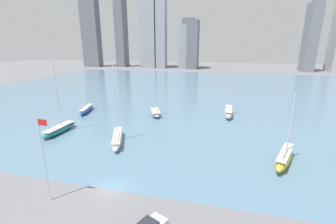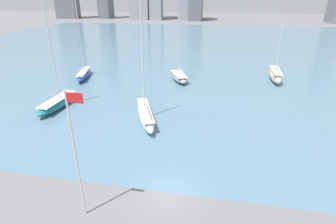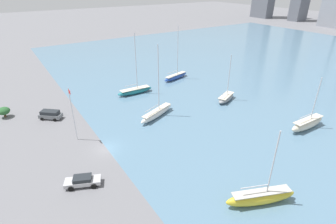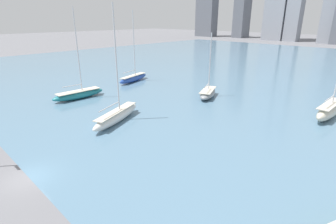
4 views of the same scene
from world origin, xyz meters
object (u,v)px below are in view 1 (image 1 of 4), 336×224
object	(u,v)px
sailboat_gray	(156,113)
sailboat_cream	(229,112)
sailboat_blue	(86,109)
sailboat_teal	(59,129)
flag_pole	(44,157)
sailboat_white	(117,138)
sailboat_yellow	(285,157)

from	to	relation	value
sailboat_gray	sailboat_cream	distance (m)	19.16
sailboat_blue	sailboat_cream	size ratio (longest dim) A/B	1.44
sailboat_blue	sailboat_gray	bearing A→B (deg)	-10.47
sailboat_teal	flag_pole	bearing A→B (deg)	-52.43
sailboat_teal	sailboat_white	bearing A→B (deg)	-6.15
flag_pole	sailboat_yellow	world-z (taller)	sailboat_yellow
flag_pole	sailboat_gray	xyz separation A→B (m)	(2.17, 35.77, -4.80)
sailboat_yellow	sailboat_cream	size ratio (longest dim) A/B	1.05
sailboat_teal	sailboat_white	world-z (taller)	sailboat_white
sailboat_yellow	sailboat_blue	bearing A→B (deg)	-179.50
flag_pole	sailboat_yellow	distance (m)	33.39
sailboat_teal	sailboat_white	distance (m)	14.32
sailboat_cream	sailboat_white	distance (m)	30.58
sailboat_yellow	sailboat_blue	world-z (taller)	sailboat_blue
flag_pole	sailboat_blue	size ratio (longest dim) A/B	0.67
sailboat_gray	sailboat_white	size ratio (longest dim) A/B	0.73
sailboat_yellow	sailboat_blue	distance (m)	49.89
sailboat_white	flag_pole	bearing A→B (deg)	-112.93
sailboat_blue	sailboat_cream	distance (m)	38.74
sailboat_yellow	sailboat_blue	xyz separation A→B (m)	(-46.41, 18.29, -0.21)
sailboat_yellow	sailboat_teal	bearing A→B (deg)	-162.02
sailboat_gray	flag_pole	bearing A→B (deg)	-117.22
sailboat_teal	sailboat_blue	size ratio (longest dim) A/B	1.01
sailboat_yellow	sailboat_white	bearing A→B (deg)	-160.35
sailboat_gray	sailboat_blue	size ratio (longest dim) A/B	0.74
sailboat_teal	sailboat_white	size ratio (longest dim) A/B	1.00
sailboat_gray	sailboat_blue	world-z (taller)	sailboat_blue
flag_pole	sailboat_teal	bearing A→B (deg)	126.33
sailboat_teal	sailboat_yellow	bearing A→B (deg)	-2.79
flag_pole	sailboat_yellow	bearing A→B (deg)	28.84
sailboat_gray	sailboat_white	world-z (taller)	sailboat_white
flag_pole	sailboat_white	bearing A→B (deg)	89.19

